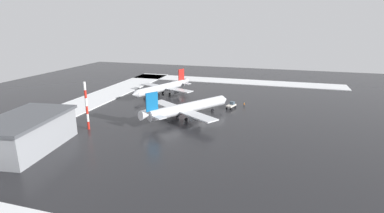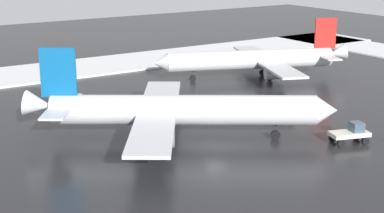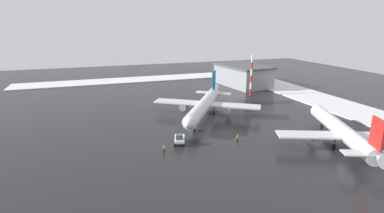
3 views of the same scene
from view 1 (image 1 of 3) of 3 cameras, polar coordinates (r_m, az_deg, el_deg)
name	(u,v)px [view 1 (image 1 of 3)]	position (r m, az deg, el deg)	size (l,w,h in m)	color
ground_plane	(202,117)	(103.79, 1.93, -2.05)	(240.00, 240.00, 0.00)	#232326
snow_bank_far	(79,106)	(125.63, -20.68, 0.18)	(152.00, 16.00, 0.31)	white
snow_bank_left	(233,81)	(167.47, 7.88, 4.78)	(14.00, 116.00, 0.31)	white
airplane_parked_starboard	(187,108)	(101.59, -0.95, -0.27)	(32.87, 28.25, 11.13)	silver
airplane_far_rear	(163,88)	(134.88, -5.59, 3.58)	(33.11, 28.03, 10.28)	silver
pushback_tug	(231,105)	(114.99, 7.51, 0.28)	(5.05, 3.50, 2.50)	silver
ground_crew_by_nose_gear	(201,101)	(120.56, 1.77, 0.99)	(0.36, 0.36, 1.71)	black
ground_crew_mid_apron	(244,104)	(117.71, 9.90, 0.38)	(0.36, 0.36, 1.71)	black
antenna_mast	(87,106)	(95.64, -19.44, 0.09)	(0.70, 0.70, 14.81)	red
cargo_hangar	(26,133)	(87.99, -29.04, -4.41)	(26.78, 18.21, 8.80)	gray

